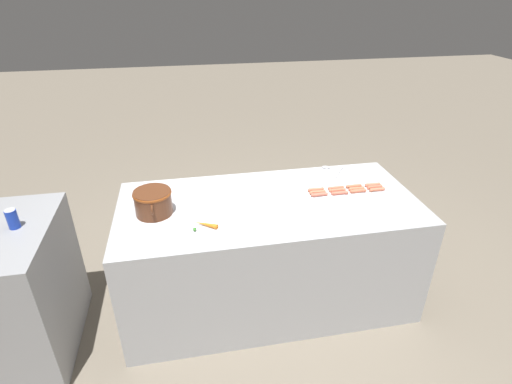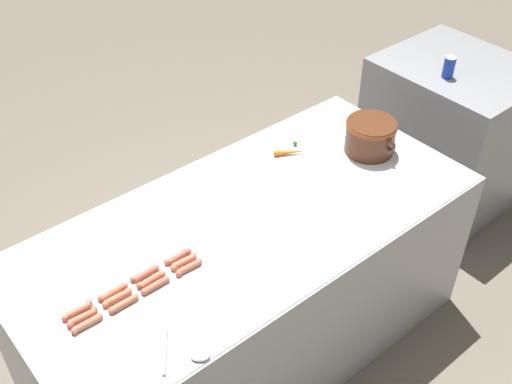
# 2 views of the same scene
# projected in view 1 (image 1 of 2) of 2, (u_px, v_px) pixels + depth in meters

# --- Properties ---
(ground_plane) EXTENTS (20.00, 20.00, 0.00)m
(ground_plane) POSITION_uv_depth(u_px,v_px,m) (268.00, 294.00, 3.28)
(ground_plane) COLOR #756B5B
(griddle_counter) EXTENTS (1.02, 2.16, 0.89)m
(griddle_counter) POSITION_uv_depth(u_px,v_px,m) (268.00, 251.00, 3.07)
(griddle_counter) COLOR #ADAFB5
(griddle_counter) RESTS_ON ground_plane
(back_cabinet) EXTENTS (0.90, 0.77, 0.96)m
(back_cabinet) POSITION_uv_depth(u_px,v_px,m) (4.00, 294.00, 2.60)
(back_cabinet) COLOR #939599
(back_cabinet) RESTS_ON ground_plane
(hot_dog_0) EXTENTS (0.03, 0.13, 0.03)m
(hot_dog_0) POSITION_uv_depth(u_px,v_px,m) (377.00, 189.00, 2.99)
(hot_dog_0) COLOR #D06F51
(hot_dog_0) RESTS_ON griddle_counter
(hot_dog_1) EXTENTS (0.03, 0.13, 0.03)m
(hot_dog_1) POSITION_uv_depth(u_px,v_px,m) (358.00, 191.00, 2.97)
(hot_dog_1) COLOR #D06A4C
(hot_dog_1) RESTS_ON griddle_counter
(hot_dog_2) EXTENTS (0.03, 0.13, 0.03)m
(hot_dog_2) POSITION_uv_depth(u_px,v_px,m) (340.00, 193.00, 2.94)
(hot_dog_2) COLOR #D46952
(hot_dog_2) RESTS_ON griddle_counter
(hot_dog_3) EXTENTS (0.03, 0.13, 0.03)m
(hot_dog_3) POSITION_uv_depth(u_px,v_px,m) (319.00, 195.00, 2.92)
(hot_dog_3) COLOR #CB6752
(hot_dog_3) RESTS_ON griddle_counter
(hot_dog_4) EXTENTS (0.03, 0.13, 0.03)m
(hot_dog_4) POSITION_uv_depth(u_px,v_px,m) (375.00, 187.00, 3.03)
(hot_dog_4) COLOR #CD694D
(hot_dog_4) RESTS_ON griddle_counter
(hot_dog_5) EXTENTS (0.03, 0.13, 0.03)m
(hot_dog_5) POSITION_uv_depth(u_px,v_px,m) (356.00, 189.00, 3.00)
(hot_dog_5) COLOR #D7714F
(hot_dog_5) RESTS_ON griddle_counter
(hot_dog_6) EXTENTS (0.03, 0.13, 0.03)m
(hot_dog_6) POSITION_uv_depth(u_px,v_px,m) (337.00, 190.00, 2.98)
(hot_dog_6) COLOR #D16D4F
(hot_dog_6) RESTS_ON griddle_counter
(hot_dog_7) EXTENTS (0.03, 0.13, 0.03)m
(hot_dog_7) POSITION_uv_depth(u_px,v_px,m) (317.00, 192.00, 2.95)
(hot_dog_7) COLOR #D77251
(hot_dog_7) RESTS_ON griddle_counter
(hot_dog_8) EXTENTS (0.03, 0.13, 0.03)m
(hot_dog_8) POSITION_uv_depth(u_px,v_px,m) (373.00, 185.00, 3.06)
(hot_dog_8) COLOR #D07254
(hot_dog_8) RESTS_ON griddle_counter
(hot_dog_9) EXTENTS (0.03, 0.13, 0.03)m
(hot_dog_9) POSITION_uv_depth(u_px,v_px,m) (354.00, 186.00, 3.04)
(hot_dog_9) COLOR #CA6D4D
(hot_dog_9) RESTS_ON griddle_counter
(hot_dog_10) EXTENTS (0.03, 0.13, 0.03)m
(hot_dog_10) POSITION_uv_depth(u_px,v_px,m) (336.00, 188.00, 3.01)
(hot_dog_10) COLOR #CA684C
(hot_dog_10) RESTS_ON griddle_counter
(hot_dog_11) EXTENTS (0.03, 0.13, 0.03)m
(hot_dog_11) POSITION_uv_depth(u_px,v_px,m) (316.00, 190.00, 2.99)
(hot_dog_11) COLOR #CC6B4E
(hot_dog_11) RESTS_ON griddle_counter
(bean_pot) EXTENTS (0.32, 0.26, 0.17)m
(bean_pot) POSITION_uv_depth(u_px,v_px,m) (153.00, 201.00, 2.67)
(bean_pot) COLOR #562D19
(bean_pot) RESTS_ON griddle_counter
(serving_spoon) EXTENTS (0.24, 0.19, 0.02)m
(serving_spoon) POSITION_uv_depth(u_px,v_px,m) (330.00, 169.00, 3.33)
(serving_spoon) COLOR #B7B7BC
(serving_spoon) RESTS_ON griddle_counter
(carrot) EXTENTS (0.12, 0.16, 0.03)m
(carrot) POSITION_uv_depth(u_px,v_px,m) (205.00, 225.00, 2.56)
(carrot) COLOR orange
(carrot) RESTS_ON griddle_counter
(soda_can) EXTENTS (0.07, 0.07, 0.12)m
(soda_can) POSITION_uv_depth(u_px,v_px,m) (12.00, 219.00, 2.39)
(soda_can) COLOR #1938B2
(soda_can) RESTS_ON back_cabinet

